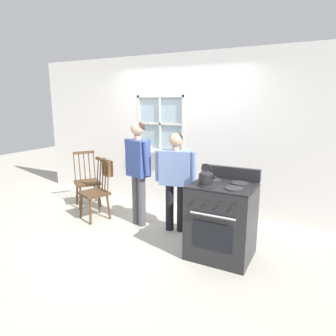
# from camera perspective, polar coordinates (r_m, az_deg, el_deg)

# --- Properties ---
(ground_plane) EXTENTS (16.00, 16.00, 0.00)m
(ground_plane) POSITION_cam_1_polar(r_m,az_deg,el_deg) (4.54, -5.28, -12.12)
(ground_plane) COLOR #B2AD9E
(wall_back) EXTENTS (6.40, 0.16, 2.70)m
(wall_back) POSITION_cam_1_polar(r_m,az_deg,el_deg) (5.37, 2.82, 6.70)
(wall_back) COLOR white
(wall_back) RESTS_ON ground_plane
(chair_by_window) EXTENTS (0.54, 0.53, 0.99)m
(chair_by_window) POSITION_cam_1_polar(r_m,az_deg,el_deg) (5.02, -13.68, -4.54)
(chair_by_window) COLOR #4C331E
(chair_by_window) RESTS_ON ground_plane
(chair_near_wall) EXTENTS (0.57, 0.57, 0.99)m
(chair_near_wall) POSITION_cam_1_polar(r_m,az_deg,el_deg) (5.70, -15.18, -2.58)
(chair_near_wall) COLOR #4C331E
(chair_near_wall) RESTS_ON ground_plane
(person_elderly_left) EXTENTS (0.51, 0.30, 1.60)m
(person_elderly_left) POSITION_cam_1_polar(r_m,az_deg,el_deg) (4.53, -5.72, 0.63)
(person_elderly_left) COLOR #4C4C51
(person_elderly_left) RESTS_ON ground_plane
(person_teen_center) EXTENTS (0.61, 0.30, 1.46)m
(person_teen_center) POSITION_cam_1_polar(r_m,az_deg,el_deg) (4.31, 1.44, -0.99)
(person_teen_center) COLOR black
(person_teen_center) RESTS_ON ground_plane
(stove) EXTENTS (0.75, 0.68, 1.08)m
(stove) POSITION_cam_1_polar(r_m,az_deg,el_deg) (3.77, 10.16, -9.70)
(stove) COLOR #232326
(stove) RESTS_ON ground_plane
(kettle) EXTENTS (0.21, 0.17, 0.25)m
(kettle) POSITION_cam_1_polar(r_m,az_deg,el_deg) (3.54, 7.25, -1.73)
(kettle) COLOR black
(kettle) RESTS_ON stove
(potted_plant) EXTENTS (0.16, 0.16, 0.27)m
(potted_plant) POSITION_cam_1_polar(r_m,az_deg,el_deg) (5.65, -3.89, 4.07)
(potted_plant) COLOR beige
(potted_plant) RESTS_ON wall_back
(handbag) EXTENTS (0.24, 0.24, 0.31)m
(handbag) POSITION_cam_1_polar(r_m,az_deg,el_deg) (5.03, -11.52, 0.05)
(handbag) COLOR brown
(handbag) RESTS_ON chair_by_window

